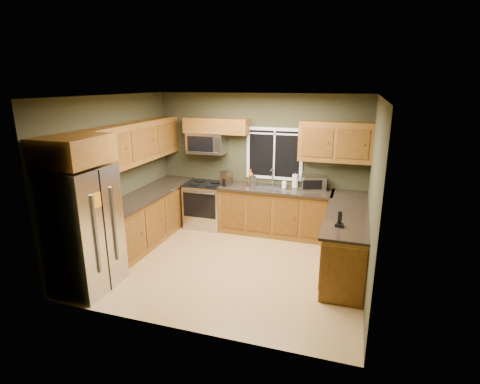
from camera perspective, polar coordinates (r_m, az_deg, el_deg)
The scene contains 28 objects.
floor at distance 6.31m, azimuth -1.42°, elevation -10.89°, with size 4.20×4.20×0.00m, color #A17D46.
ceiling at distance 5.62m, azimuth -1.62°, elevation 14.41°, with size 4.20×4.20×0.00m, color white.
back_wall at distance 7.50m, azimuth 2.99°, elevation 4.48°, with size 4.20×4.20×0.00m, color #33331F.
front_wall at distance 4.25m, azimuth -9.48°, elevation -5.15°, with size 4.20×4.20×0.00m, color #33331F.
left_wall at distance 6.78m, azimuth -18.54°, elevation 2.37°, with size 3.60×3.60×0.00m, color #33331F.
right_wall at distance 5.53m, azimuth 19.54°, elevation -0.79°, with size 3.60×3.60×0.00m, color #33331F.
window at distance 7.37m, azimuth 5.25°, elevation 5.83°, with size 1.12×0.03×1.02m.
base_cabinets_left at distance 7.25m, azimuth -13.80°, elevation -3.80°, with size 0.60×2.65×0.90m, color brown.
countertop_left at distance 7.09m, azimuth -13.88°, elevation -0.26°, with size 0.65×2.65×0.04m, color black.
base_cabinets_back at distance 7.37m, azimuth 5.42°, elevation -3.07°, with size 2.17×0.60×0.90m, color brown.
countertop_back at distance 7.20m, azimuth 5.48°, elevation 0.40°, with size 2.17×0.65×0.04m, color black.
base_cabinets_peninsula at distance 6.33m, azimuth 15.94°, elevation -6.97°, with size 0.60×2.52×0.90m.
countertop_peninsula at distance 6.18m, azimuth 16.05°, elevation -2.91°, with size 0.65×2.50×0.04m, color black.
upper_cabinets_left at distance 6.98m, azimuth -15.54°, elevation 7.27°, with size 0.33×2.65×0.72m, color brown.
upper_cabinets_back_left at distance 7.49m, azimuth -3.66°, elevation 10.03°, with size 1.30×0.33×0.30m, color brown.
upper_cabinets_back_right at distance 7.02m, azimuth 14.32°, elevation 7.42°, with size 1.30×0.33×0.72m, color brown.
upper_cabinet_over_fridge at distance 5.44m, azimuth -24.05°, elevation 5.84°, with size 0.72×0.90×0.38m, color brown.
refrigerator at distance 5.73m, azimuth -22.74°, elevation -5.32°, with size 0.74×0.90×1.80m.
range at distance 7.75m, azimuth -5.26°, elevation -1.92°, with size 0.76×0.69×0.94m.
microwave at distance 7.58m, azimuth -5.11°, elevation 7.48°, with size 0.76×0.41×0.42m.
sink at distance 7.23m, azimuth 4.63°, elevation 0.76°, with size 0.60×0.42×0.36m.
toaster_oven at distance 7.19m, azimuth 11.14°, elevation 1.39°, with size 0.50×0.45×0.26m.
coffee_maker at distance 7.35m, azimuth -2.14°, elevation 2.02°, with size 0.22×0.26×0.28m.
kettle at distance 7.27m, azimuth 1.92°, elevation 1.72°, with size 0.15×0.15×0.25m.
paper_towel_roll at distance 7.30m, azimuth 8.37°, elevation 1.70°, with size 0.13×0.13×0.28m.
soap_bottle_a at distance 7.50m, azimuth 1.66°, elevation 2.40°, with size 0.11×0.11×0.28m, color orange.
soap_bottle_b at distance 7.25m, azimuth 6.74°, elevation 1.33°, with size 0.08×0.08×0.17m, color white.
cordless_phone at distance 5.45m, azimuth 14.94°, elevation -4.45°, with size 0.12×0.12×0.22m.
Camera 1 is at (1.84, -5.30, 2.89)m, focal length 28.00 mm.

